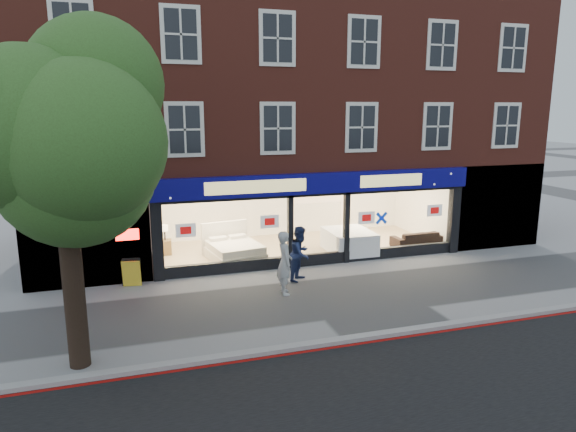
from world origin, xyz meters
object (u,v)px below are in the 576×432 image
display_bed (234,250)px  pedestrian_grey (285,263)px  mattress_stack (349,241)px  sofa (417,239)px  pedestrian_blue (300,253)px  a_board (131,273)px

display_bed → pedestrian_grey: size_ratio=1.24×
mattress_stack → sofa: 2.88m
mattress_stack → pedestrian_blue: pedestrian_blue is taller
sofa → pedestrian_grey: 7.25m
sofa → pedestrian_blue: 6.06m
a_board → sofa: bearing=14.9°
mattress_stack → pedestrian_grey: bearing=-137.0°
a_board → pedestrian_blue: pedestrian_blue is taller
mattress_stack → pedestrian_grey: (-3.58, -3.34, 0.46)m
display_bed → a_board: size_ratio=2.74×
pedestrian_grey → pedestrian_blue: (0.84, 1.02, -0.07)m
sofa → mattress_stack: bearing=-3.3°
sofa → pedestrian_blue: bearing=20.2°
a_board → pedestrian_grey: (4.37, -2.04, 0.53)m
mattress_stack → display_bed: bearing=175.7°
mattress_stack → pedestrian_grey: pedestrian_grey is taller
mattress_stack → pedestrian_blue: (-2.74, -2.32, 0.39)m
sofa → pedestrian_grey: pedestrian_grey is taller
display_bed → pedestrian_blue: pedestrian_blue is taller
a_board → pedestrian_blue: size_ratio=0.49×
a_board → pedestrian_blue: 5.33m
mattress_stack → a_board: (-7.95, -1.30, -0.07)m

